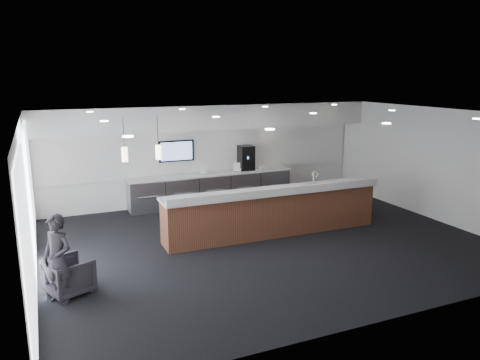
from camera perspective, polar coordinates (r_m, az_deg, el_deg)
name	(u,v)px	position (r m, az deg, el deg)	size (l,w,h in m)	color
ground	(265,242)	(11.11, 3.10, -7.53)	(10.00, 10.00, 0.00)	black
ceiling	(267,114)	(10.46, 3.30, 8.08)	(10.00, 8.00, 0.02)	black
back_wall	(207,153)	(14.31, -4.00, 3.26)	(10.00, 0.02, 3.00)	silver
left_wall	(27,203)	(9.61, -24.58, -2.57)	(0.02, 8.00, 3.00)	silver
right_wall	(432,164)	(13.64, 22.35, 1.87)	(0.02, 8.00, 3.00)	silver
soffit_bulkhead	(212,117)	(13.74, -3.44, 7.72)	(10.00, 0.90, 0.70)	silver
alcove_panel	(208,150)	(14.26, -3.97, 3.64)	(9.80, 0.06, 1.40)	silver
window_blinds_wall	(29,203)	(9.60, -24.34, -2.55)	(0.04, 7.36, 2.55)	silver
back_credenza	(212,188)	(14.18, -3.45, -1.03)	(5.06, 0.66, 0.95)	gray
wall_tv	(176,151)	(13.90, -7.77, 3.53)	(1.05, 0.08, 0.62)	black
pendant_left	(153,149)	(10.49, -10.60, 3.77)	(0.12, 0.12, 0.30)	#FFECC6
pendant_right	(120,151)	(10.36, -14.38, 3.48)	(0.12, 0.12, 0.30)	#FFECC6
ceiling_can_lights	(267,115)	(10.46, 3.29, 7.92)	(7.00, 5.00, 0.02)	silver
service_counter	(273,211)	(11.50, 4.00, -3.82)	(5.51, 0.95, 1.49)	#492918
coffee_machine	(246,158)	(14.50, 0.72, 2.73)	(0.45, 0.58, 0.76)	black
info_sign_left	(203,171)	(13.84, -4.51, 1.14)	(0.18, 0.02, 0.25)	white
info_sign_right	(237,167)	(14.27, -0.40, 1.58)	(0.20, 0.02, 0.27)	white
armchair	(69,276)	(9.04, -20.10, -10.93)	(0.71, 0.73, 0.67)	black
lounge_guest	(58,259)	(8.62, -21.31, -8.97)	(0.57, 0.38, 1.56)	black
cup_0	(264,168)	(14.64, 3.01, 1.48)	(0.09, 0.09, 0.09)	white
cup_1	(260,168)	(14.58, 2.51, 1.44)	(0.09, 0.09, 0.09)	white
cup_2	(256,169)	(14.52, 2.02, 1.39)	(0.09, 0.09, 0.09)	white
cup_3	(252,169)	(14.46, 1.51, 1.35)	(0.09, 0.09, 0.09)	white
cup_4	(248,169)	(14.40, 1.01, 1.31)	(0.09, 0.09, 0.09)	white
cup_5	(244,170)	(14.35, 0.50, 1.26)	(0.09, 0.09, 0.09)	white
cup_6	(240,170)	(14.29, -0.01, 1.22)	(0.09, 0.09, 0.09)	white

